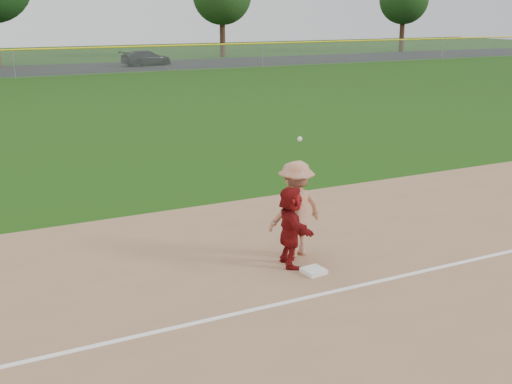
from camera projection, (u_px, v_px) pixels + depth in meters
name	position (u px, v px, depth m)	size (l,w,h in m)	color
ground	(293.00, 280.00, 11.76)	(160.00, 160.00, 0.00)	#1A440D
foul_line	(316.00, 296.00, 11.07)	(60.00, 0.10, 0.01)	white
parking_asphalt	(6.00, 71.00, 51.25)	(120.00, 10.00, 0.01)	black
first_base	(314.00, 271.00, 12.01)	(0.39, 0.39, 0.09)	white
base_runner	(291.00, 226.00, 12.18)	(1.46, 0.47, 1.58)	#680B0C
car_right	(146.00, 58.00, 56.10)	(1.84, 4.54, 1.32)	black
first_base_play	(296.00, 209.00, 12.67)	(1.35, 0.95, 2.51)	#9D9D9F
outfield_fence	(12.00, 50.00, 45.56)	(110.00, 0.12, 110.00)	#999EA0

